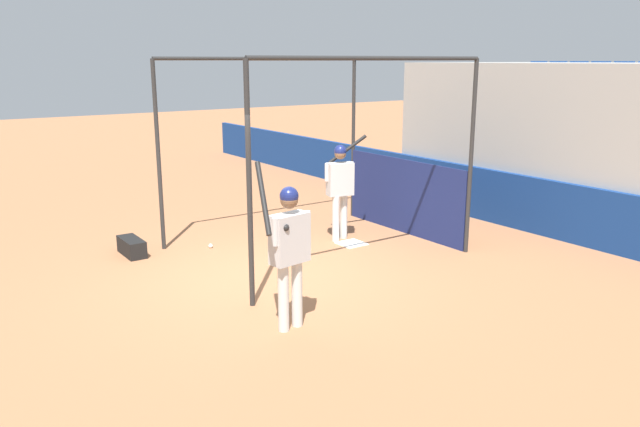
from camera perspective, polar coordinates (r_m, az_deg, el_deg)
ground_plane at (r=9.41m, az=-4.76°, el=-5.74°), size 60.00×60.00×0.00m
outfield_wall at (r=12.69m, az=16.30°, el=1.34°), size 24.00×0.12×1.05m
bleacher_section at (r=14.18m, az=21.86°, el=6.42°), size 5.95×4.00×3.13m
batting_cage at (r=11.02m, az=4.58°, el=4.73°), size 3.18×4.17×3.21m
home_plate at (r=10.99m, az=2.90°, el=-2.76°), size 0.44×0.44×0.02m
player_batter at (r=11.03m, az=1.87°, el=2.79°), size 0.54×0.92×1.85m
player_waiting at (r=7.29m, az=-2.85°, el=-2.84°), size 0.55×0.77×2.04m
equipment_bag at (r=10.80m, az=-16.83°, el=-2.93°), size 0.70×0.28×0.28m
baseball at (r=10.91m, az=-9.97°, el=-2.93°), size 0.07×0.07×0.07m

